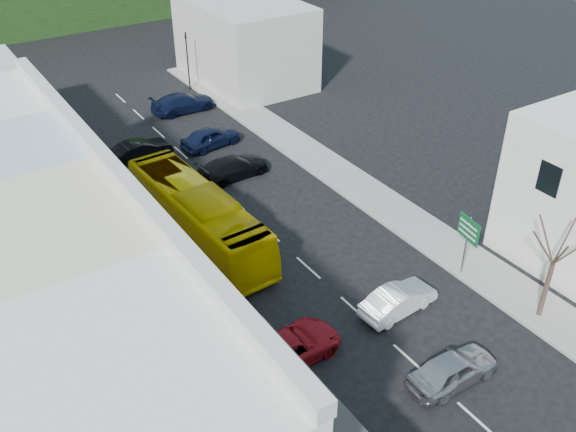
{
  "coord_description": "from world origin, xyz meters",
  "views": [
    {
      "loc": [
        -15.69,
        -18.3,
        20.73
      ],
      "look_at": [
        0.0,
        6.0,
        2.2
      ],
      "focal_mm": 40.0,
      "sensor_mm": 36.0,
      "label": 1
    }
  ],
  "objects_px": {
    "car_silver": "(453,370)",
    "direction_sign": "(466,247)",
    "car_white": "(398,300)",
    "traffic_signal": "(188,61)",
    "pedestrian_left": "(166,317)",
    "car_red": "(290,347)",
    "bus": "(198,218)",
    "street_tree": "(553,264)"
  },
  "relations": [
    {
      "from": "bus",
      "to": "pedestrian_left",
      "type": "distance_m",
      "value": 7.56
    },
    {
      "from": "car_red",
      "to": "street_tree",
      "type": "height_order",
      "value": "street_tree"
    },
    {
      "from": "bus",
      "to": "car_white",
      "type": "xyz_separation_m",
      "value": [
        5.43,
        -10.61,
        -0.85
      ]
    },
    {
      "from": "bus",
      "to": "car_white",
      "type": "bearing_deg",
      "value": -65.83
    },
    {
      "from": "car_silver",
      "to": "car_red",
      "type": "distance_m",
      "value": 6.99
    },
    {
      "from": "car_white",
      "to": "traffic_signal",
      "type": "height_order",
      "value": "traffic_signal"
    },
    {
      "from": "car_silver",
      "to": "pedestrian_left",
      "type": "bearing_deg",
      "value": 44.5
    },
    {
      "from": "car_silver",
      "to": "direction_sign",
      "type": "height_order",
      "value": "direction_sign"
    },
    {
      "from": "direction_sign",
      "to": "car_red",
      "type": "bearing_deg",
      "value": -169.2
    },
    {
      "from": "street_tree",
      "to": "traffic_signal",
      "type": "distance_m",
      "value": 35.89
    },
    {
      "from": "traffic_signal",
      "to": "car_red",
      "type": "bearing_deg",
      "value": 90.02
    },
    {
      "from": "car_white",
      "to": "pedestrian_left",
      "type": "xyz_separation_m",
      "value": [
        -10.03,
        4.63,
        0.3
      ]
    },
    {
      "from": "car_silver",
      "to": "car_white",
      "type": "relative_size",
      "value": 1.0
    },
    {
      "from": "car_silver",
      "to": "car_red",
      "type": "xyz_separation_m",
      "value": [
        -5.02,
        4.87,
        0.0
      ]
    },
    {
      "from": "traffic_signal",
      "to": "car_silver",
      "type": "bearing_deg",
      "value": 99.8
    },
    {
      "from": "pedestrian_left",
      "to": "street_tree",
      "type": "bearing_deg",
      "value": -114.77
    },
    {
      "from": "car_red",
      "to": "bus",
      "type": "bearing_deg",
      "value": -7.41
    },
    {
      "from": "bus",
      "to": "street_tree",
      "type": "relative_size",
      "value": 1.84
    },
    {
      "from": "direction_sign",
      "to": "traffic_signal",
      "type": "relative_size",
      "value": 0.71
    },
    {
      "from": "bus",
      "to": "direction_sign",
      "type": "xyz_separation_m",
      "value": [
        10.15,
        -10.21,
        0.23
      ]
    },
    {
      "from": "car_silver",
      "to": "pedestrian_left",
      "type": "relative_size",
      "value": 2.59
    },
    {
      "from": "direction_sign",
      "to": "bus",
      "type": "bearing_deg",
      "value": 144.41
    },
    {
      "from": "car_silver",
      "to": "car_white",
      "type": "xyz_separation_m",
      "value": [
        1.1,
        4.7,
        0.0
      ]
    },
    {
      "from": "pedestrian_left",
      "to": "car_white",
      "type": "bearing_deg",
      "value": -110.4
    },
    {
      "from": "bus",
      "to": "traffic_signal",
      "type": "bearing_deg",
      "value": 62.85
    },
    {
      "from": "car_silver",
      "to": "car_white",
      "type": "height_order",
      "value": "same"
    },
    {
      "from": "bus",
      "to": "car_red",
      "type": "height_order",
      "value": "bus"
    },
    {
      "from": "bus",
      "to": "car_red",
      "type": "bearing_deg",
      "value": -96.67
    },
    {
      "from": "car_red",
      "to": "pedestrian_left",
      "type": "distance_m",
      "value": 5.94
    },
    {
      "from": "car_silver",
      "to": "direction_sign",
      "type": "bearing_deg",
      "value": -48.03
    },
    {
      "from": "car_white",
      "to": "street_tree",
      "type": "distance_m",
      "value": 7.19
    },
    {
      "from": "car_white",
      "to": "traffic_signal",
      "type": "relative_size",
      "value": 0.88
    },
    {
      "from": "traffic_signal",
      "to": "pedestrian_left",
      "type": "bearing_deg",
      "value": 80.46
    },
    {
      "from": "car_silver",
      "to": "pedestrian_left",
      "type": "height_order",
      "value": "pedestrian_left"
    },
    {
      "from": "pedestrian_left",
      "to": "traffic_signal",
      "type": "height_order",
      "value": "traffic_signal"
    },
    {
      "from": "pedestrian_left",
      "to": "traffic_signal",
      "type": "relative_size",
      "value": 0.34
    },
    {
      "from": "car_silver",
      "to": "direction_sign",
      "type": "xyz_separation_m",
      "value": [
        5.81,
        5.1,
        1.08
      ]
    },
    {
      "from": "car_silver",
      "to": "pedestrian_left",
      "type": "xyz_separation_m",
      "value": [
        -8.93,
        9.33,
        0.3
      ]
    },
    {
      "from": "car_white",
      "to": "car_silver",
      "type": "bearing_deg",
      "value": 162.24
    },
    {
      "from": "car_silver",
      "to": "bus",
      "type": "bearing_deg",
      "value": 16.55
    },
    {
      "from": "bus",
      "to": "direction_sign",
      "type": "distance_m",
      "value": 14.4
    },
    {
      "from": "car_white",
      "to": "direction_sign",
      "type": "height_order",
      "value": "direction_sign"
    }
  ]
}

